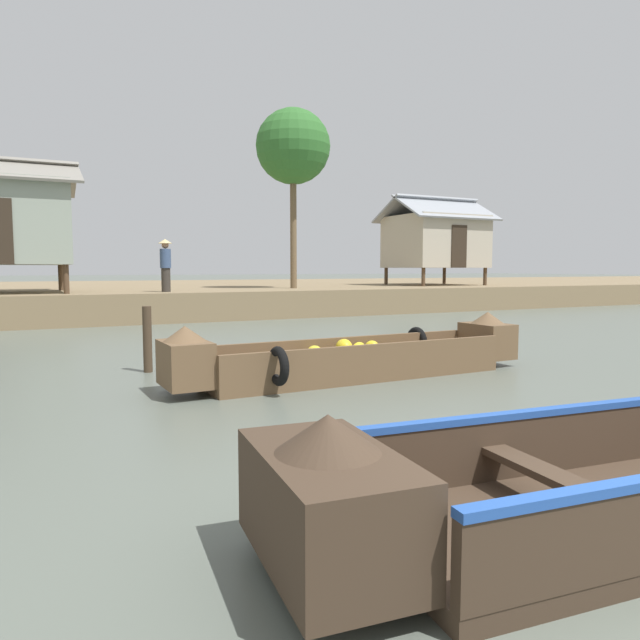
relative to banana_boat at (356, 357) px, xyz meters
The scene contains 7 objects.
ground_plane 4.41m from the banana_boat, 109.13° to the left, with size 300.00×300.00×0.00m, color #596056.
riverbank_strip 20.00m from the banana_boat, 94.13° to the left, with size 160.00×20.00×0.92m, color #7F6B4C.
banana_boat is the anchor object (origin of this frame).
stilt_house_mid_right 18.47m from the banana_boat, 48.69° to the left, with size 4.45×3.71×3.93m.
palm_tree_near 14.51m from the banana_boat, 70.01° to the left, with size 2.75×2.75×6.59m.
vendor_person 11.21m from the banana_boat, 92.50° to the left, with size 0.44×0.44×1.66m.
mooring_post 3.33m from the banana_boat, 145.20° to the left, with size 0.14×0.14×1.05m, color #423323.
Camera 1 is at (-2.96, -1.71, 1.64)m, focal length 32.80 mm.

